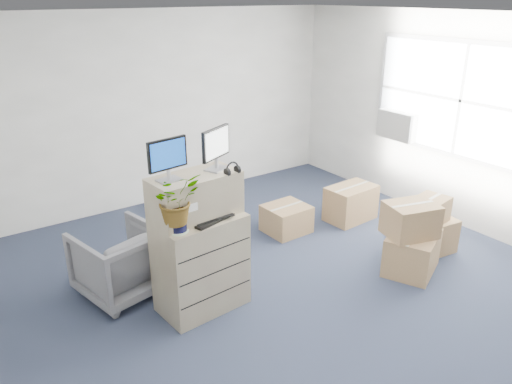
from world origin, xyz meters
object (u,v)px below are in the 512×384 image
water_bottle (203,201)px  potted_plant (176,205)px  monitor_left (168,157)px  keyboard (211,219)px  filing_cabinet_lower (201,263)px  monitor_right (216,146)px  office_chair (120,259)px

water_bottle → potted_plant: (-0.38, -0.19, 0.12)m
monitor_left → keyboard: size_ratio=0.87×
filing_cabinet_lower → monitor_right: 1.18m
monitor_left → office_chair: 1.44m
monitor_left → potted_plant: size_ratio=0.77×
filing_cabinet_lower → monitor_left: size_ratio=2.50×
monitor_right → office_chair: bearing=116.4°
keyboard → office_chair: 1.20m
keyboard → water_bottle: 0.20m
keyboard → office_chair: size_ratio=0.56×
keyboard → water_bottle: bearing=71.9°
filing_cabinet_lower → office_chair: size_ratio=1.21×
filing_cabinet_lower → potted_plant: potted_plant is taller
filing_cabinet_lower → office_chair: (-0.58, 0.70, -0.09)m
monitor_left → water_bottle: (0.34, 0.01, -0.51)m
water_bottle → potted_plant: 0.44m
monitor_left → office_chair: size_ratio=0.49×
keyboard → office_chair: bearing=113.2°
filing_cabinet_lower → monitor_right: bearing=8.7°
filing_cabinet_lower → potted_plant: size_ratio=1.92×
office_chair → potted_plant: bearing=96.4°
potted_plant → office_chair: bearing=108.7°
monitor_left → monitor_right: 0.51m
keyboard → potted_plant: (-0.37, -0.03, 0.25)m
monitor_left → monitor_right: size_ratio=0.97×
monitor_right → keyboard: monitor_right is taller
monitor_left → water_bottle: 0.61m
office_chair → water_bottle: bearing=122.9°
monitor_left → office_chair: bearing=107.2°
keyboard → filing_cabinet_lower: bearing=107.4°
monitor_right → office_chair: 1.63m
keyboard → monitor_right: bearing=28.4°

